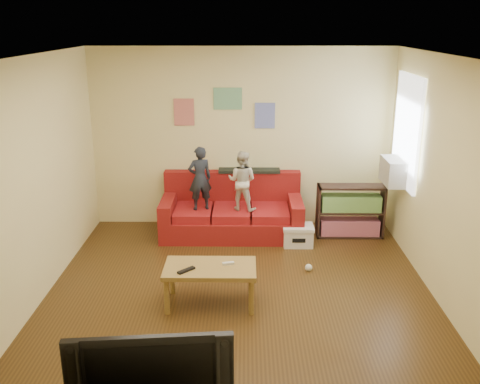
{
  "coord_description": "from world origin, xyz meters",
  "views": [
    {
      "loc": [
        0.07,
        -5.4,
        3.05
      ],
      "look_at": [
        0.0,
        0.8,
        1.05
      ],
      "focal_mm": 40.0,
      "sensor_mm": 36.0,
      "label": 1
    }
  ],
  "objects_px": {
    "child_b": "(242,181)",
    "bookshelf": "(350,214)",
    "child_a": "(200,178)",
    "coffee_table": "(210,272)",
    "file_box": "(298,235)",
    "television": "(152,368)",
    "sofa": "(232,213)"
  },
  "relations": [
    {
      "from": "child_b",
      "to": "bookshelf",
      "type": "height_order",
      "value": "child_b"
    },
    {
      "from": "child_a",
      "to": "coffee_table",
      "type": "distance_m",
      "value": 2.03
    },
    {
      "from": "bookshelf",
      "to": "file_box",
      "type": "bearing_deg",
      "value": -155.71
    },
    {
      "from": "coffee_table",
      "to": "television",
      "type": "relative_size",
      "value": 0.9
    },
    {
      "from": "bookshelf",
      "to": "sofa",
      "type": "bearing_deg",
      "value": 176.58
    },
    {
      "from": "file_box",
      "to": "coffee_table",
      "type": "bearing_deg",
      "value": -124.35
    },
    {
      "from": "television",
      "to": "coffee_table",
      "type": "bearing_deg",
      "value": 77.9
    },
    {
      "from": "child_a",
      "to": "television",
      "type": "xyz_separation_m",
      "value": [
        0.0,
        -4.15,
        -0.16
      ]
    },
    {
      "from": "child_a",
      "to": "television",
      "type": "height_order",
      "value": "child_a"
    },
    {
      "from": "child_b",
      "to": "coffee_table",
      "type": "distance_m",
      "value": 2.03
    },
    {
      "from": "sofa",
      "to": "television",
      "type": "relative_size",
      "value": 1.82
    },
    {
      "from": "child_a",
      "to": "television",
      "type": "relative_size",
      "value": 0.82
    },
    {
      "from": "child_a",
      "to": "file_box",
      "type": "relative_size",
      "value": 2.17
    },
    {
      "from": "sofa",
      "to": "bookshelf",
      "type": "distance_m",
      "value": 1.74
    },
    {
      "from": "child_a",
      "to": "file_box",
      "type": "height_order",
      "value": "child_a"
    },
    {
      "from": "sofa",
      "to": "child_a",
      "type": "bearing_deg",
      "value": -159.36
    },
    {
      "from": "coffee_table",
      "to": "file_box",
      "type": "xyz_separation_m",
      "value": [
        1.13,
        1.66,
        -0.24
      ]
    },
    {
      "from": "sofa",
      "to": "television",
      "type": "bearing_deg",
      "value": -95.95
    },
    {
      "from": "child_a",
      "to": "sofa",
      "type": "bearing_deg",
      "value": -177.55
    },
    {
      "from": "sofa",
      "to": "coffee_table",
      "type": "relative_size",
      "value": 2.03
    },
    {
      "from": "bookshelf",
      "to": "child_a",
      "type": "bearing_deg",
      "value": -178.25
    },
    {
      "from": "child_b",
      "to": "bookshelf",
      "type": "relative_size",
      "value": 0.89
    },
    {
      "from": "television",
      "to": "child_a",
      "type": "bearing_deg",
      "value": 84.67
    },
    {
      "from": "sofa",
      "to": "coffee_table",
      "type": "distance_m",
      "value": 2.13
    },
    {
      "from": "child_b",
      "to": "coffee_table",
      "type": "bearing_deg",
      "value": 97.52
    },
    {
      "from": "child_b",
      "to": "coffee_table",
      "type": "xyz_separation_m",
      "value": [
        -0.34,
        -1.95,
        -0.47
      ]
    },
    {
      "from": "bookshelf",
      "to": "file_box",
      "type": "height_order",
      "value": "bookshelf"
    },
    {
      "from": "child_b",
      "to": "television",
      "type": "height_order",
      "value": "child_b"
    },
    {
      "from": "bookshelf",
      "to": "television",
      "type": "height_order",
      "value": "television"
    },
    {
      "from": "sofa",
      "to": "child_b",
      "type": "xyz_separation_m",
      "value": [
        0.15,
        -0.17,
        0.56
      ]
    },
    {
      "from": "child_b",
      "to": "file_box",
      "type": "distance_m",
      "value": 1.11
    },
    {
      "from": "coffee_table",
      "to": "bookshelf",
      "type": "distance_m",
      "value": 2.79
    }
  ]
}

